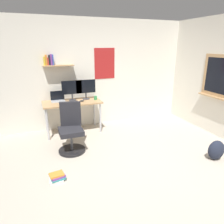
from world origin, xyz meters
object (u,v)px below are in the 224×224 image
at_px(computer_mouse, 82,101).
at_px(backpack, 216,150).
at_px(desk, 72,105).
at_px(laptop, 58,99).
at_px(monitor_secondary, 86,88).
at_px(coffee_mug, 96,98).
at_px(keyboard, 70,102).
at_px(office_chair, 71,131).
at_px(book_stack_on_floor, 57,177).
at_px(monitor_primary, 72,89).

height_order(computer_mouse, backpack, computer_mouse).
relative_size(desk, laptop, 4.22).
bearing_deg(backpack, monitor_secondary, 128.76).
bearing_deg(coffee_mug, computer_mouse, -171.62).
relative_size(desk, keyboard, 3.54).
xyz_separation_m(office_chair, coffee_mug, (0.75, 0.85, 0.39)).
relative_size(desk, book_stack_on_floor, 5.19).
bearing_deg(monitor_secondary, coffee_mug, -34.03).
xyz_separation_m(monitor_primary, computer_mouse, (0.18, -0.18, -0.25)).
bearing_deg(book_stack_on_floor, coffee_mug, 56.95).
relative_size(monitor_secondary, keyboard, 1.25).
height_order(laptop, book_stack_on_floor, laptop).
xyz_separation_m(office_chair, laptop, (-0.10, 1.03, 0.40)).
height_order(monitor_primary, coffee_mug, monitor_primary).
height_order(office_chair, laptop, laptop).
height_order(laptop, monitor_secondary, monitor_secondary).
bearing_deg(backpack, laptop, 136.91).
bearing_deg(computer_mouse, laptop, 155.73).
xyz_separation_m(computer_mouse, backpack, (1.96, -2.08, -0.59)).
relative_size(desk, backpack, 3.58).
distance_m(monitor_primary, computer_mouse, 0.36).
bearing_deg(backpack, keyboard, 137.12).
bearing_deg(desk, office_chair, -102.65).
distance_m(coffee_mug, book_stack_on_floor, 2.23).
bearing_deg(laptop, backpack, -43.09).
xyz_separation_m(coffee_mug, backpack, (1.62, -2.13, -0.62)).
height_order(office_chair, monitor_secondary, monitor_secondary).
relative_size(computer_mouse, book_stack_on_floor, 0.41).
bearing_deg(monitor_primary, desk, -107.75).
bearing_deg(coffee_mug, keyboard, -175.39).
bearing_deg(keyboard, monitor_primary, 61.57).
bearing_deg(book_stack_on_floor, monitor_secondary, 63.29).
distance_m(laptop, monitor_primary, 0.39).
distance_m(monitor_primary, keyboard, 0.33).
bearing_deg(office_chair, backpack, -28.32).
bearing_deg(book_stack_on_floor, monitor_primary, 71.70).
bearing_deg(laptop, office_chair, -84.64).
distance_m(keyboard, book_stack_on_floor, 1.93).
bearing_deg(keyboard, office_chair, -99.37).
relative_size(monitor_secondary, computer_mouse, 4.46).
bearing_deg(office_chair, computer_mouse, 62.78).
bearing_deg(coffee_mug, desk, 176.99).
relative_size(office_chair, computer_mouse, 9.13).
bearing_deg(keyboard, desk, 50.42).
distance_m(keyboard, coffee_mug, 0.62).
bearing_deg(backpack, desk, 135.21).
bearing_deg(computer_mouse, office_chair, -117.22).
bearing_deg(keyboard, laptop, 134.93).
relative_size(office_chair, book_stack_on_floor, 3.77).
relative_size(laptop, backpack, 0.85).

